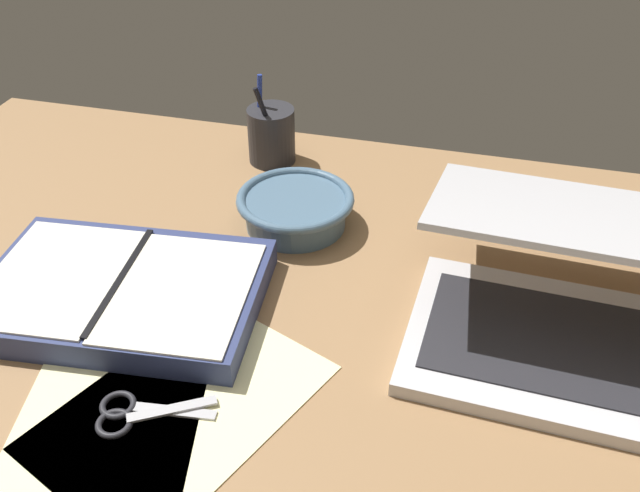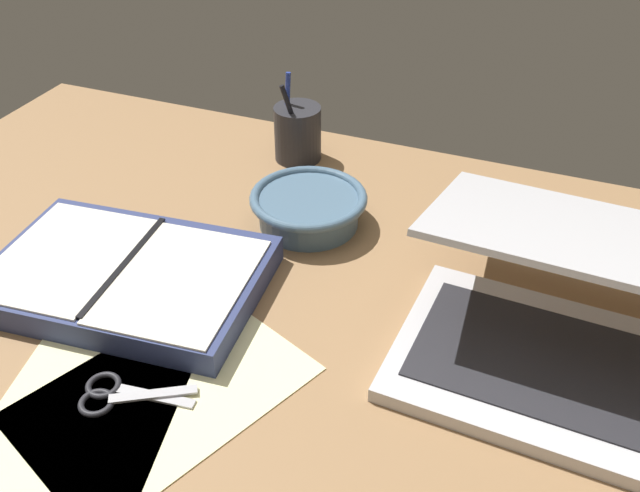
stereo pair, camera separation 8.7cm
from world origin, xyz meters
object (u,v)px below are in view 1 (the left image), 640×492
laptop (575,304)px  planner (121,294)px  scissors (130,413)px  pen_cup (271,135)px  bowl (295,208)px

laptop → planner: laptop is taller
planner → scissors: planner is taller
laptop → pen_cup: size_ratio=2.61×
laptop → scissors: bearing=-149.1°
bowl → pen_cup: pen_cup is taller
pen_cup → planner: 40.49cm
bowl → pen_cup: size_ratio=1.17×
bowl → planner: bowl is taller
laptop → bowl: 40.22cm
bowl → pen_cup: bearing=117.7°
laptop → pen_cup: bearing=148.3°
bowl → scissors: size_ratio=1.33×
pen_cup → laptop: bearing=-34.6°
laptop → pen_cup: 56.41cm
scissors → bowl: bearing=61.0°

